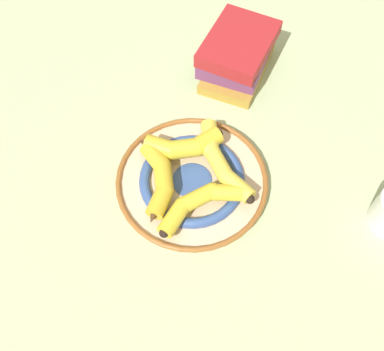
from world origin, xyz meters
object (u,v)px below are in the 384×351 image
at_px(banana_d, 160,180).
at_px(banana_c, 202,201).
at_px(banana_b, 221,160).
at_px(book_stack, 237,55).
at_px(banana_a, 182,146).
at_px(decorative_bowl, 192,181).

bearing_deg(banana_d, banana_c, -126.64).
relative_size(banana_b, banana_c, 1.07).
bearing_deg(book_stack, banana_b, -164.79).
bearing_deg(banana_d, banana_a, -35.33).
height_order(banana_b, banana_d, banana_d).
xyz_separation_m(banana_c, book_stack, (0.38, 0.05, 0.00)).
bearing_deg(banana_a, banana_b, -30.99).
bearing_deg(banana_b, decorative_bowl, -86.76).
height_order(banana_a, banana_b, banana_a).
relative_size(decorative_bowl, banana_d, 1.85).
height_order(banana_a, book_stack, book_stack).
distance_m(banana_a, book_stack, 0.28).
bearing_deg(decorative_bowl, banana_d, 125.39).
bearing_deg(banana_a, book_stack, 55.01).
relative_size(decorative_bowl, book_stack, 1.51).
distance_m(decorative_bowl, banana_d, 0.07).
bearing_deg(banana_a, banana_d, -126.65).
distance_m(decorative_bowl, book_stack, 0.33).
distance_m(banana_b, banana_c, 0.10).
bearing_deg(decorative_bowl, book_stack, 1.71).
xyz_separation_m(banana_d, book_stack, (0.36, -0.04, 0.00)).
relative_size(decorative_bowl, banana_a, 1.88).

